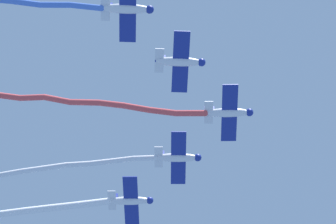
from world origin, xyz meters
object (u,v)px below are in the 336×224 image
(airplane_slot, at_px, (131,201))
(airplane_trail, at_px, (127,9))
(airplane_lead, at_px, (229,113))
(airplane_left_wing, at_px, (178,157))
(airplane_right_wing, at_px, (180,62))

(airplane_slot, xyz_separation_m, airplane_trail, (25.83, -2.00, 0.30))
(airplane_lead, bearing_deg, airplane_trail, -130.49)
(airplane_left_wing, bearing_deg, airplane_slot, 132.51)
(airplane_left_wing, distance_m, airplane_slot, 8.72)
(airplane_left_wing, height_order, airplane_trail, same)
(airplane_left_wing, xyz_separation_m, airplane_slot, (-6.91, -5.31, -0.30))
(airplane_lead, height_order, airplane_slot, airplane_lead)
(airplane_right_wing, relative_size, airplane_trail, 1.00)
(airplane_left_wing, xyz_separation_m, airplane_trail, (18.92, -7.31, 0.00))
(airplane_lead, height_order, airplane_left_wing, same)
(airplane_right_wing, xyz_separation_m, airplane_trail, (6.01, -6.31, -0.30))
(airplane_left_wing, relative_size, airplane_trail, 1.00)
(airplane_right_wing, height_order, airplane_trail, airplane_right_wing)
(airplane_trail, bearing_deg, airplane_lead, 46.76)
(airplane_slot, bearing_deg, airplane_right_wing, -71.75)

